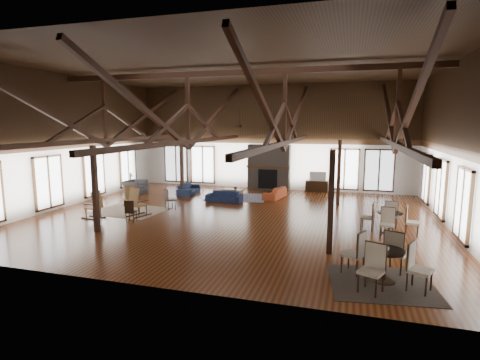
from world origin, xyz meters
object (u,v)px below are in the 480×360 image
(armchair, at_px, (135,187))
(cafe_table_far, at_px, (389,218))
(sofa_navy_front, at_px, (224,197))
(sofa_navy_left, at_px, (189,189))
(tv_console, at_px, (317,186))
(sofa_orange, at_px, (275,193))
(coffee_table, at_px, (233,190))
(cafe_table_near, at_px, (385,260))

(armchair, distance_m, cafe_table_far, 13.21)
(sofa_navy_front, bearing_deg, cafe_table_far, -23.02)
(sofa_navy_left, bearing_deg, tv_console, -73.35)
(sofa_orange, relative_size, coffee_table, 1.58)
(sofa_navy_front, height_order, armchair, armchair)
(coffee_table, bearing_deg, sofa_navy_front, -82.52)
(armchair, height_order, cafe_table_near, cafe_table_near)
(armchair, bearing_deg, cafe_table_far, -106.17)
(sofa_orange, xyz_separation_m, cafe_table_near, (4.53, -9.44, 0.29))
(sofa_navy_front, distance_m, coffee_table, 1.31)
(sofa_orange, bearing_deg, sofa_navy_left, -77.97)
(armchair, xyz_separation_m, tv_console, (9.45, 3.45, -0.06))
(sofa_orange, xyz_separation_m, cafe_table_far, (5.04, -4.98, 0.24))
(armchair, bearing_deg, tv_console, -68.53)
(cafe_table_near, xyz_separation_m, tv_console, (-2.64, 11.89, -0.25))
(sofa_orange, distance_m, cafe_table_near, 10.47)
(sofa_navy_front, bearing_deg, sofa_orange, 38.97)
(armchair, bearing_deg, sofa_navy_front, -95.87)
(sofa_orange, height_order, cafe_table_far, cafe_table_far)
(coffee_table, height_order, tv_console, tv_console)
(armchair, relative_size, cafe_table_near, 0.53)
(armchair, relative_size, tv_console, 0.91)
(armchair, distance_m, cafe_table_near, 14.75)
(tv_console, bearing_deg, cafe_table_far, -67.10)
(coffee_table, xyz_separation_m, cafe_table_near, (6.68, -9.06, 0.19))
(sofa_navy_left, bearing_deg, armchair, 99.45)
(sofa_orange, bearing_deg, cafe_table_near, 34.85)
(sofa_orange, bearing_deg, sofa_navy_front, -43.38)
(cafe_table_near, bearing_deg, sofa_orange, 115.65)
(tv_console, bearing_deg, sofa_navy_front, -134.66)
(sofa_navy_left, relative_size, cafe_table_near, 0.90)
(sofa_navy_front, relative_size, sofa_navy_left, 0.91)
(sofa_navy_front, height_order, cafe_table_far, cafe_table_far)
(armchair, bearing_deg, sofa_navy_left, -73.63)
(sofa_orange, distance_m, tv_console, 3.10)
(sofa_navy_front, distance_m, cafe_table_far, 7.96)
(sofa_navy_front, relative_size, armchair, 1.56)
(coffee_table, distance_m, cafe_table_far, 8.54)
(sofa_navy_front, xyz_separation_m, sofa_orange, (2.19, 1.68, 0.01))
(armchair, relative_size, cafe_table_far, 0.57)
(sofa_orange, distance_m, armchair, 7.62)
(coffee_table, distance_m, armchair, 5.44)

